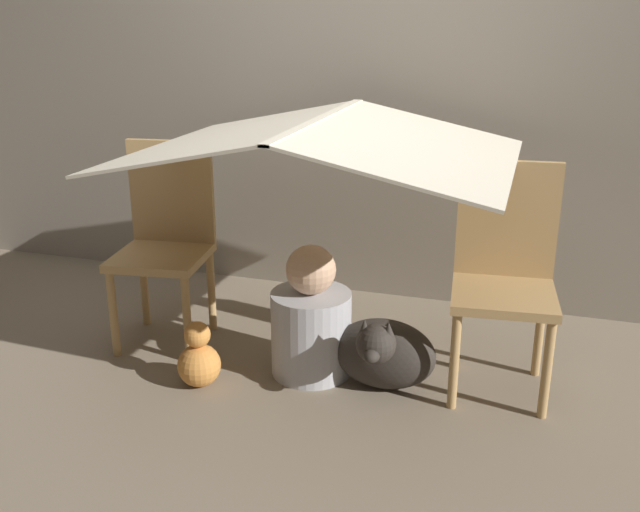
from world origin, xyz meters
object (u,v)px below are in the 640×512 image
at_px(chair_left, 166,236).
at_px(dog, 383,352).
at_px(chair_right, 504,271).
at_px(person_front, 311,322).

distance_m(chair_left, dog, 1.11).
relative_size(chair_left, dog, 2.16).
xyz_separation_m(chair_right, dog, (-0.43, -0.20, -0.32)).
distance_m(chair_right, dog, 0.57).
relative_size(chair_left, person_front, 1.60).
bearing_deg(chair_right, dog, -160.41).
bearing_deg(chair_left, dog, -18.56).
bearing_deg(person_front, chair_right, 11.32).
distance_m(chair_left, person_front, 0.79).
xyz_separation_m(chair_left, person_front, (0.73, -0.15, -0.26)).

